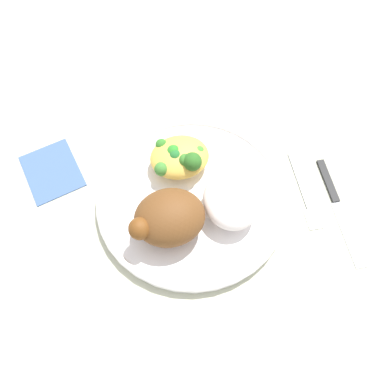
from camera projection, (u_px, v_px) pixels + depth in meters
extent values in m
plane|color=beige|center=(192.00, 201.00, 0.62)|extent=(2.00, 2.00, 0.00)
cylinder|color=white|center=(192.00, 199.00, 0.61)|extent=(0.30, 0.30, 0.02)
torus|color=white|center=(192.00, 197.00, 0.60)|extent=(0.30, 0.30, 0.01)
ellipsoid|color=brown|center=(170.00, 217.00, 0.55)|extent=(0.10, 0.09, 0.07)
sphere|color=brown|center=(140.00, 229.00, 0.52)|extent=(0.03, 0.03, 0.03)
ellipsoid|color=white|center=(231.00, 201.00, 0.57)|extent=(0.08, 0.09, 0.05)
ellipsoid|color=#E9BB4A|center=(180.00, 157.00, 0.61)|extent=(0.09, 0.08, 0.04)
sphere|color=#2F8C29|center=(174.00, 153.00, 0.60)|extent=(0.03, 0.03, 0.03)
sphere|color=#3D802D|center=(185.00, 161.00, 0.59)|extent=(0.02, 0.02, 0.02)
sphere|color=#378029|center=(161.00, 145.00, 0.61)|extent=(0.02, 0.02, 0.02)
sphere|color=#448834|center=(162.00, 169.00, 0.59)|extent=(0.02, 0.02, 0.02)
sphere|color=#469733|center=(198.00, 152.00, 0.61)|extent=(0.02, 0.02, 0.02)
sphere|color=#2F6923|center=(192.00, 162.00, 0.59)|extent=(0.03, 0.03, 0.03)
sphere|color=#26722F|center=(175.00, 156.00, 0.60)|extent=(0.02, 0.02, 0.02)
cube|color=#B2B2B7|center=(300.00, 180.00, 0.63)|extent=(0.01, 0.11, 0.01)
cube|color=#B2B2B7|center=(313.00, 219.00, 0.60)|extent=(0.02, 0.04, 0.00)
cube|color=black|center=(328.00, 180.00, 0.63)|extent=(0.02, 0.08, 0.01)
cube|color=silver|center=(349.00, 234.00, 0.59)|extent=(0.02, 0.11, 0.00)
cube|color=#47669E|center=(52.00, 171.00, 0.64)|extent=(0.11, 0.12, 0.00)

